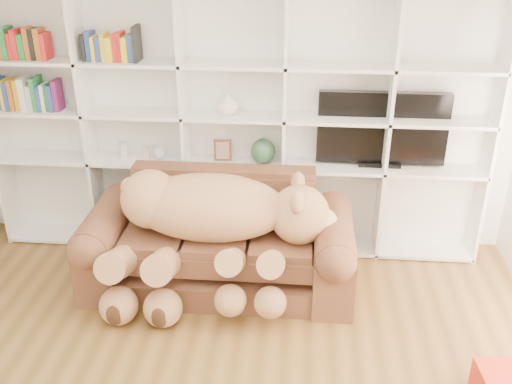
{
  "coord_description": "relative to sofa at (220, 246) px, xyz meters",
  "views": [
    {
      "loc": [
        0.59,
        -2.41,
        2.88
      ],
      "look_at": [
        0.25,
        1.63,
        0.89
      ],
      "focal_mm": 40.0,
      "sensor_mm": 36.0,
      "label": 1
    }
  ],
  "objects": [
    {
      "name": "sofa",
      "position": [
        0.0,
        0.0,
        0.0
      ],
      "size": [
        2.22,
        0.96,
        0.93
      ],
      "color": "brown",
      "rests_on": "floor"
    },
    {
      "name": "throw_pillow",
      "position": [
        -0.52,
        0.16,
        0.33
      ],
      "size": [
        0.44,
        0.29,
        0.43
      ],
      "primitive_type": "cube",
      "rotation": [
        -0.24,
        0.0,
        -0.15
      ],
      "color": "#5F1012",
      "rests_on": "sofa"
    },
    {
      "name": "tv",
      "position": [
        1.35,
        0.68,
        0.84
      ],
      "size": [
        1.12,
        0.18,
        0.66
      ],
      "color": "black",
      "rests_on": "bookshelf"
    },
    {
      "name": "figurine_short",
      "position": [
        -0.75,
        0.63,
        0.57
      ],
      "size": [
        0.09,
        0.09,
        0.12
      ],
      "primitive_type": "cylinder",
      "rotation": [
        0.0,
        0.0,
        0.34
      ],
      "color": "beige",
      "rests_on": "bookshelf"
    },
    {
      "name": "snow_globe",
      "position": [
        -0.63,
        0.63,
        0.57
      ],
      "size": [
        0.11,
        0.11,
        0.11
      ],
      "primitive_type": "sphere",
      "color": "white",
      "rests_on": "bookshelf"
    },
    {
      "name": "wall_back",
      "position": [
        0.07,
        0.83,
        1.0
      ],
      "size": [
        5.0,
        0.02,
        2.7
      ],
      "primitive_type": "cube",
      "color": "white",
      "rests_on": "floor"
    },
    {
      "name": "teddy_bear",
      "position": [
        -0.04,
        -0.19,
        0.32
      ],
      "size": [
        1.84,
        0.96,
        1.07
      ],
      "rotation": [
        0.0,
        0.0,
        -0.07
      ],
      "color": "tan",
      "rests_on": "sofa"
    },
    {
      "name": "bookshelf",
      "position": [
        -0.17,
        0.69,
        0.95
      ],
      "size": [
        4.43,
        0.35,
        2.4
      ],
      "color": "white",
      "rests_on": "floor"
    },
    {
      "name": "shelf_vase",
      "position": [
        0.01,
        0.63,
        1.06
      ],
      "size": [
        0.21,
        0.21,
        0.19
      ],
      "primitive_type": "imported",
      "rotation": [
        0.0,
        0.0,
        0.18
      ],
      "color": "white",
      "rests_on": "bookshelf"
    },
    {
      "name": "green_vase",
      "position": [
        0.32,
        0.63,
        0.62
      ],
      "size": [
        0.22,
        0.22,
        0.22
      ],
      "primitive_type": "sphere",
      "color": "#2E5B38",
      "rests_on": "bookshelf"
    },
    {
      "name": "picture_frame",
      "position": [
        -0.04,
        0.63,
        0.62
      ],
      "size": [
        0.16,
        0.05,
        0.2
      ],
      "primitive_type": "cube",
      "rotation": [
        0.0,
        0.0,
        0.13
      ],
      "color": "brown",
      "rests_on": "bookshelf"
    },
    {
      "name": "figurine_tall",
      "position": [
        -0.96,
        0.63,
        0.59
      ],
      "size": [
        0.09,
        0.09,
        0.15
      ],
      "primitive_type": "cylinder",
      "rotation": [
        0.0,
        0.0,
        -0.21
      ],
      "color": "beige",
      "rests_on": "bookshelf"
    }
  ]
}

